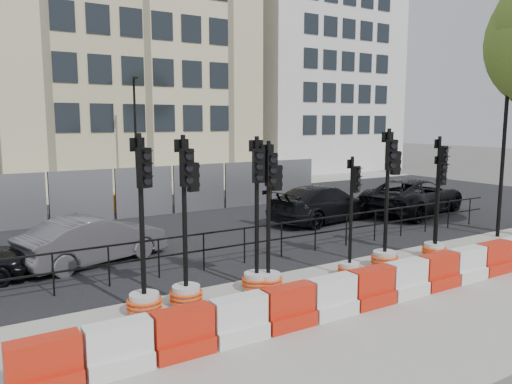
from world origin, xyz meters
TOP-DOWN VIEW (x-y plane):
  - ground at (0.00, 0.00)m, footprint 120.00×120.00m
  - sidewalk_near at (0.00, -3.00)m, footprint 40.00×6.00m
  - road at (0.00, 7.00)m, footprint 40.00×14.00m
  - sidewalk_far at (0.00, 16.00)m, footprint 40.00×4.00m
  - building_cream at (2.00, 21.99)m, footprint 15.00×10.06m
  - building_white at (17.00, 21.99)m, footprint 12.00×9.06m
  - kerb_railing at (0.00, 1.20)m, footprint 18.00×0.04m
  - heras_fencing at (0.57, 9.86)m, footprint 14.33×1.72m
  - lamp_post_far at (0.50, 14.98)m, footprint 0.12×0.56m
  - lamp_post_near at (7.50, -0.52)m, footprint 0.12×0.56m
  - barrier_row at (0.00, -2.80)m, footprint 14.65×0.50m
  - traffic_signal_a at (-4.66, -0.79)m, footprint 0.70×0.70m
  - traffic_signal_b at (-3.75, -0.79)m, footprint 0.69×0.69m
  - traffic_signal_c at (-2.05, -0.78)m, footprint 0.68×0.68m
  - traffic_signal_d at (-1.80, -0.91)m, footprint 0.66×0.66m
  - traffic_signal_e at (0.44, -1.12)m, footprint 0.58×0.58m
  - traffic_signal_f at (1.74, -1.03)m, footprint 0.71×0.71m
  - traffic_signal_g at (3.61, -1.12)m, footprint 0.57×0.57m
  - traffic_signal_h at (3.66, -1.05)m, footprint 0.67×0.67m
  - car_b at (-4.59, 3.40)m, footprint 3.57×4.70m
  - car_c at (4.22, 4.50)m, footprint 3.51×5.44m
  - car_d at (8.40, 3.80)m, footprint 4.91×6.43m

SIDE VIEW (x-z plane):
  - ground at x=0.00m, z-range 0.00..0.00m
  - sidewalk_near at x=0.00m, z-range 0.00..0.02m
  - sidewalk_far at x=0.00m, z-range 0.00..0.02m
  - road at x=0.00m, z-range 0.00..0.03m
  - barrier_row at x=0.00m, z-range -0.03..0.77m
  - traffic_signal_g at x=3.61m, z-range -0.86..2.06m
  - traffic_signal_e at x=0.44m, z-range -0.87..2.09m
  - car_b at x=-4.59m, z-range 0.00..1.30m
  - heras_fencing at x=0.57m, z-range -0.35..1.65m
  - kerb_railing at x=0.00m, z-range 0.19..1.19m
  - car_c at x=4.22m, z-range 0.00..1.40m
  - traffic_signal_h at x=3.66m, z-range -0.99..2.39m
  - traffic_signal_c at x=-2.05m, z-range -1.02..2.45m
  - car_d at x=8.40m, z-range 0.00..1.47m
  - traffic_signal_a at x=-4.66m, z-range -1.05..2.52m
  - traffic_signal_d at x=-1.80m, z-range -0.88..2.49m
  - traffic_signal_b at x=-3.75m, z-range -0.92..2.60m
  - traffic_signal_f at x=1.74m, z-range -0.95..2.67m
  - lamp_post_far at x=0.50m, z-range 0.22..6.22m
  - lamp_post_near at x=7.50m, z-range 0.22..6.22m
  - building_white at x=17.00m, z-range 0.00..16.00m
  - building_cream at x=2.00m, z-range 0.00..18.00m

